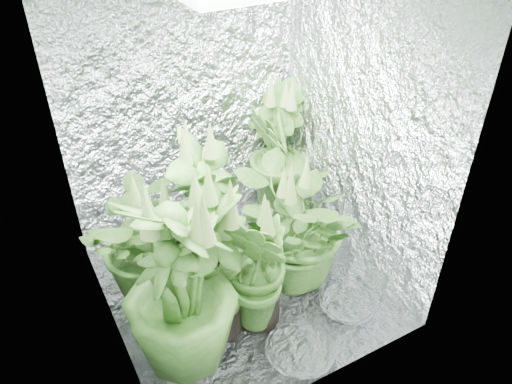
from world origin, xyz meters
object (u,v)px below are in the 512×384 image
Objects in this scene: plant_f at (214,266)px; plant_a at (147,240)px; plant_b at (207,214)px; plant_d at (179,288)px; plant_g at (258,269)px; plant_e at (301,231)px; circulation_fan at (297,216)px; plant_c at (275,151)px.

plant_a is at bearing 116.22° from plant_f.
plant_d is at bearing -126.90° from plant_b.
plant_g is (0.46, -0.52, -0.02)m from plant_a.
circulation_fan is (0.26, 0.42, -0.27)m from plant_e.
plant_f is at bearing 24.90° from plant_d.
plant_g is at bearing -48.40° from plant_a.
plant_c is 1.23× the size of plant_g.
plant_c reaches higher than plant_g.
plant_f reaches higher than circulation_fan.
plant_a is at bearing 167.66° from circulation_fan.
plant_e reaches higher than circulation_fan.
plant_c is at bearing 70.05° from plant_e.
plant_c is at bearing 54.45° from plant_g.
plant_d reaches higher than plant_a.
plant_b reaches higher than plant_g.
plant_a reaches higher than circulation_fan.
plant_e is 2.44× the size of circulation_fan.
plant_g is at bearing -125.55° from plant_c.
circulation_fan is (1.10, 0.04, -0.26)m from plant_a.
plant_d reaches higher than circulation_fan.
plant_f reaches higher than plant_a.
plant_d is 1.28× the size of plant_e.
plant_e is at bearing 20.50° from plant_g.
plant_c is at bearing 72.59° from circulation_fan.
plant_b reaches higher than plant_f.
plant_b is 1.23× the size of plant_e.
plant_e is at bearing -136.29° from circulation_fan.
plant_c is 1.12m from plant_g.
plant_d is (-0.02, -0.57, 0.12)m from plant_a.
plant_d reaches higher than plant_f.
plant_b is 0.96× the size of plant_d.
plant_f is (-0.89, -0.85, -0.02)m from plant_c.
plant_g is (-0.37, -0.14, -0.03)m from plant_e.
plant_d is at bearing -167.38° from plant_e.
plant_d reaches higher than plant_c.
plant_d reaches higher than plant_e.
plant_a is 0.84× the size of plant_f.
circulation_fan is at bearing 2.16° from plant_a.
plant_b is 1.03× the size of plant_c.
plant_d is 0.50m from plant_g.
plant_a is at bearing -160.70° from plant_c.
plant_f is (-0.61, -0.08, 0.06)m from plant_e.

